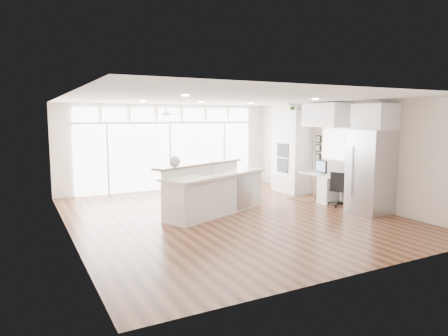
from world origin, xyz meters
TOP-DOWN VIEW (x-y plane):
  - floor at (0.00, 0.00)m, footprint 7.00×8.00m
  - ceiling at (0.00, 0.00)m, footprint 7.00×8.00m
  - wall_back at (0.00, 4.00)m, footprint 7.00×0.04m
  - wall_front at (0.00, -4.00)m, footprint 7.00×0.04m
  - wall_left at (-3.50, 0.00)m, footprint 0.04×8.00m
  - wall_right at (3.50, 0.00)m, footprint 0.04×8.00m
  - glass_wall at (0.00, 3.94)m, footprint 5.80×0.06m
  - transom_row at (0.00, 3.94)m, footprint 5.90×0.06m
  - desk_window at (3.46, 0.30)m, footprint 0.04×0.85m
  - ceiling_fan at (-0.50, 2.80)m, footprint 1.16×1.16m
  - recessed_lights at (0.00, 0.20)m, footprint 3.40×3.00m
  - oven_cabinet at (3.17, 1.80)m, footprint 0.64×1.20m
  - desk_nook at (3.13, 0.30)m, footprint 0.72×1.30m
  - upper_cabinets at (3.17, 0.30)m, footprint 0.64×1.30m
  - refrigerator at (3.11, -1.35)m, footprint 0.76×0.90m
  - fridge_cabinet at (3.17, -1.35)m, footprint 0.64×0.90m
  - framed_photos at (3.46, 0.92)m, footprint 0.06×0.22m
  - kitchen_island at (-0.17, 0.34)m, footprint 3.17×2.21m
  - rug at (2.92, 0.66)m, footprint 1.08×0.84m
  - office_chair at (3.04, -0.47)m, footprint 0.60×0.58m
  - fishbowl at (-1.20, 0.33)m, footprint 0.35×0.35m
  - monitor at (3.05, 0.30)m, footprint 0.12×0.47m
  - keyboard at (2.88, 0.30)m, footprint 0.15×0.36m
  - potted_plant at (3.17, 1.80)m, footprint 0.28×0.30m

SIDE VIEW (x-z plane):
  - floor at x=0.00m, z-range -0.02..0.00m
  - rug at x=2.92m, z-range 0.00..0.01m
  - desk_nook at x=3.13m, z-range 0.00..0.76m
  - office_chair at x=3.04m, z-range 0.00..0.89m
  - kitchen_island at x=-0.17m, z-range 0.00..1.18m
  - keyboard at x=2.88m, z-range 0.76..0.78m
  - monitor at x=3.05m, z-range 0.76..1.15m
  - refrigerator at x=3.11m, z-range 0.00..2.00m
  - glass_wall at x=0.00m, z-range 0.01..2.09m
  - oven_cabinet at x=3.17m, z-range 0.00..2.50m
  - fishbowl at x=-1.20m, z-range 1.18..1.43m
  - wall_back at x=0.00m, z-range 0.00..2.70m
  - wall_front at x=0.00m, z-range 0.00..2.70m
  - wall_left at x=-3.50m, z-range 0.00..2.70m
  - wall_right at x=3.50m, z-range 0.00..2.70m
  - framed_photos at x=3.46m, z-range 1.00..1.80m
  - desk_window at x=3.46m, z-range 1.12..1.98m
  - fridge_cabinet at x=3.17m, z-range 2.00..2.60m
  - upper_cabinets at x=3.17m, z-range 2.03..2.67m
  - transom_row at x=0.00m, z-range 2.18..2.58m
  - ceiling_fan at x=-0.50m, z-range 2.32..2.64m
  - potted_plant at x=3.17m, z-range 2.50..2.71m
  - recessed_lights at x=0.00m, z-range 2.67..2.69m
  - ceiling at x=0.00m, z-range 2.69..2.71m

